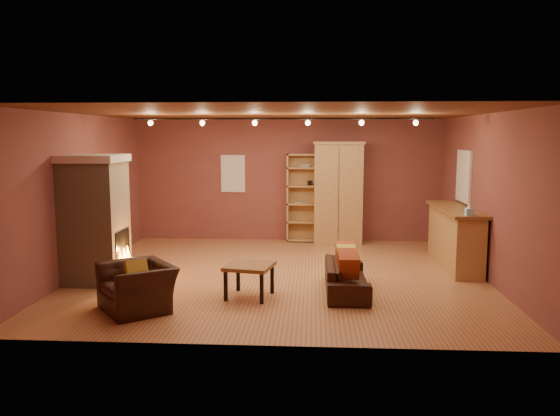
# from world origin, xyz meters

# --- Properties ---
(floor) EXTENTS (7.00, 7.00, 0.00)m
(floor) POSITION_xyz_m (0.00, 0.00, 0.00)
(floor) COLOR #945A34
(floor) RESTS_ON ground
(ceiling) EXTENTS (7.00, 7.00, 0.00)m
(ceiling) POSITION_xyz_m (0.00, 0.00, 2.80)
(ceiling) COLOR brown
(ceiling) RESTS_ON back_wall
(back_wall) EXTENTS (7.00, 0.02, 2.80)m
(back_wall) POSITION_xyz_m (0.00, 3.25, 1.40)
(back_wall) COLOR brown
(back_wall) RESTS_ON floor
(left_wall) EXTENTS (0.02, 6.50, 2.80)m
(left_wall) POSITION_xyz_m (-3.50, 0.00, 1.40)
(left_wall) COLOR brown
(left_wall) RESTS_ON floor
(right_wall) EXTENTS (0.02, 6.50, 2.80)m
(right_wall) POSITION_xyz_m (3.50, 0.00, 1.40)
(right_wall) COLOR brown
(right_wall) RESTS_ON floor
(fireplace) EXTENTS (1.01, 0.98, 2.12)m
(fireplace) POSITION_xyz_m (-3.04, -0.60, 1.06)
(fireplace) COLOR tan
(fireplace) RESTS_ON floor
(back_window) EXTENTS (0.56, 0.04, 0.86)m
(back_window) POSITION_xyz_m (-1.30, 3.23, 1.55)
(back_window) COLOR silver
(back_window) RESTS_ON back_wall
(bookcase) EXTENTS (0.83, 0.32, 2.02)m
(bookcase) POSITION_xyz_m (0.37, 3.14, 1.03)
(bookcase) COLOR tan
(bookcase) RESTS_ON floor
(armoire) EXTENTS (1.13, 0.64, 2.30)m
(armoire) POSITION_xyz_m (1.12, 2.96, 1.15)
(armoire) COLOR tan
(armoire) RESTS_ON floor
(bar_counter) EXTENTS (0.62, 2.32, 1.11)m
(bar_counter) POSITION_xyz_m (3.20, 0.83, 0.56)
(bar_counter) COLOR tan
(bar_counter) RESTS_ON floor
(tissue_box) EXTENTS (0.11, 0.11, 0.21)m
(tissue_box) POSITION_xyz_m (3.15, -0.20, 1.20)
(tissue_box) COLOR #90CEE7
(tissue_box) RESTS_ON bar_counter
(right_window) EXTENTS (0.05, 0.90, 1.00)m
(right_window) POSITION_xyz_m (3.47, 1.40, 1.65)
(right_window) COLOR silver
(right_window) RESTS_ON right_wall
(loveseat) EXTENTS (0.48, 1.63, 0.71)m
(loveseat) POSITION_xyz_m (1.09, -1.00, 0.34)
(loveseat) COLOR black
(loveseat) RESTS_ON floor
(armchair) EXTENTS (1.13, 1.19, 0.88)m
(armchair) POSITION_xyz_m (-1.88, -2.05, 0.44)
(armchair) COLOR black
(armchair) RESTS_ON floor
(coffee_table) EXTENTS (0.79, 0.79, 0.51)m
(coffee_table) POSITION_xyz_m (-0.39, -1.34, 0.43)
(coffee_table) COLOR brown
(coffee_table) RESTS_ON floor
(track_rail) EXTENTS (5.20, 0.09, 0.13)m
(track_rail) POSITION_xyz_m (0.00, 0.20, 2.69)
(track_rail) COLOR black
(track_rail) RESTS_ON ceiling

